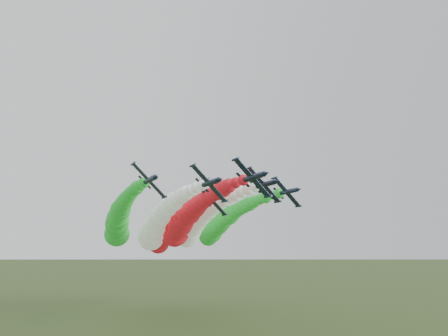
{
  "coord_description": "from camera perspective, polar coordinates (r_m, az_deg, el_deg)",
  "views": [
    {
      "loc": [
        -50.43,
        -84.96,
        23.13
      ],
      "look_at": [
        -4.72,
        10.43,
        42.85
      ],
      "focal_mm": 35.0,
      "sensor_mm": 36.0,
      "label": 1
    }
  ],
  "objects": [
    {
      "name": "jet_inner_right",
      "position": [
        156.37,
        -3.78,
        -7.47
      ],
      "size": [
        17.29,
        85.55,
        18.48
      ],
      "rotation": [
        0.0,
        0.77,
        0.0
      ],
      "color": "black",
      "rests_on": "ground"
    },
    {
      "name": "jet_lead",
      "position": [
        145.57,
        -5.29,
        -7.11
      ],
      "size": [
        17.2,
        85.47,
        18.39
      ],
      "rotation": [
        0.0,
        0.77,
        0.0
      ],
      "color": "black",
      "rests_on": "ground"
    },
    {
      "name": "jet_inner_left",
      "position": [
        152.13,
        -8.82,
        -7.54
      ],
      "size": [
        17.85,
        86.11,
        19.03
      ],
      "rotation": [
        0.0,
        0.77,
        0.0
      ],
      "color": "black",
      "rests_on": "ground"
    },
    {
      "name": "jet_outer_left",
      "position": [
        160.53,
        -13.6,
        -6.87
      ],
      "size": [
        17.99,
        86.25,
        19.17
      ],
      "rotation": [
        0.0,
        0.77,
        0.0
      ],
      "color": "black",
      "rests_on": "ground"
    },
    {
      "name": "jet_outer_right",
      "position": [
        173.21,
        -0.57,
        -7.46
      ],
      "size": [
        17.23,
        85.49,
        18.42
      ],
      "rotation": [
        0.0,
        0.77,
        0.0
      ],
      "color": "black",
      "rests_on": "ground"
    },
    {
      "name": "jet_trail",
      "position": [
        169.48,
        -7.78,
        -8.3
      ],
      "size": [
        17.64,
        85.9,
        18.83
      ],
      "rotation": [
        0.0,
        0.77,
        0.0
      ],
      "color": "black",
      "rests_on": "ground"
    }
  ]
}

